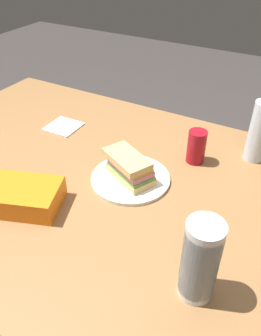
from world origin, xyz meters
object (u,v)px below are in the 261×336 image
(sandwich, at_px, (129,167))
(water_bottle_tall, at_px, (260,131))
(soda_can_red, at_px, (196,147))
(chip_bag, at_px, (22,196))
(paper_plate, at_px, (130,178))
(plastic_cup_stack, at_px, (200,261))
(dining_table, at_px, (110,199))

(sandwich, relative_size, water_bottle_tall, 0.86)
(soda_can_red, xyz_separation_m, chip_bag, (0.37, 0.48, -0.03))
(paper_plate, relative_size, plastic_cup_stack, 1.20)
(paper_plate, relative_size, water_bottle_tall, 1.11)
(dining_table, height_order, water_bottle_tall, water_bottle_tall)
(sandwich, bearing_deg, soda_can_red, -125.71)
(paper_plate, relative_size, soda_can_red, 2.18)
(plastic_cup_stack, bearing_deg, sandwich, -40.45)
(dining_table, height_order, paper_plate, paper_plate)
(soda_can_red, height_order, plastic_cup_stack, plastic_cup_stack)
(sandwich, relative_size, plastic_cup_stack, 0.93)
(dining_table, height_order, chip_bag, chip_bag)
(sandwich, distance_m, water_bottle_tall, 0.48)
(soda_can_red, xyz_separation_m, water_bottle_tall, (-0.18, -0.12, 0.05))
(water_bottle_tall, bearing_deg, sandwich, 45.10)
(dining_table, bearing_deg, soda_can_red, -129.60)
(dining_table, distance_m, sandwich, 0.15)
(sandwich, height_order, soda_can_red, soda_can_red)
(sandwich, xyz_separation_m, soda_can_red, (-0.15, -0.21, 0.01))
(dining_table, relative_size, chip_bag, 7.63)
(soda_can_red, xyz_separation_m, plastic_cup_stack, (-0.19, 0.51, 0.05))
(sandwich, height_order, chip_bag, sandwich)
(dining_table, relative_size, water_bottle_tall, 7.36)
(sandwich, distance_m, chip_bag, 0.35)
(plastic_cup_stack, bearing_deg, dining_table, -32.20)
(chip_bag, bearing_deg, soda_can_red, -148.20)
(chip_bag, height_order, plastic_cup_stack, plastic_cup_stack)
(chip_bag, height_order, water_bottle_tall, water_bottle_tall)
(dining_table, distance_m, paper_plate, 0.11)
(water_bottle_tall, bearing_deg, chip_bag, 47.34)
(water_bottle_tall, bearing_deg, plastic_cup_stack, 90.93)
(soda_can_red, bearing_deg, water_bottle_tall, -145.88)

